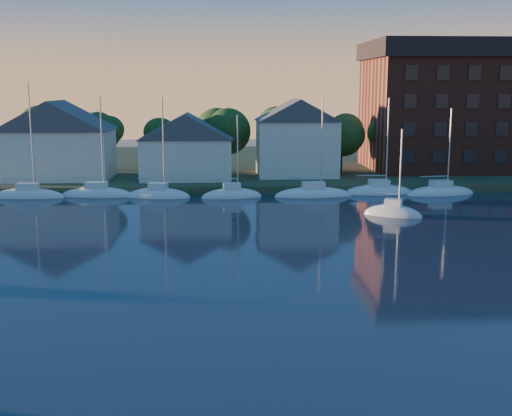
{
  "coord_description": "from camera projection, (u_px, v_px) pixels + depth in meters",
  "views": [
    {
      "loc": [
        -1.86,
        -22.99,
        12.33
      ],
      "look_at": [
        0.68,
        22.0,
        3.77
      ],
      "focal_mm": 45.0,
      "sensor_mm": 36.0,
      "label": 1
    }
  ],
  "objects": [
    {
      "name": "tree_line",
      "position": [
        249.0,
        126.0,
        85.52
      ],
      "size": [
        93.4,
        5.4,
        8.9
      ],
      "color": "#382819",
      "rests_on": "shoreline_land"
    },
    {
      "name": "condo_block",
      "position": [
        478.0,
        105.0,
        88.72
      ],
      "size": [
        31.0,
        17.0,
        17.4
      ],
      "color": "brown",
      "rests_on": "shoreline_land"
    },
    {
      "name": "moored_fleet",
      "position": [
        166.0,
        196.0,
        72.56
      ],
      "size": [
        71.5,
        2.4,
        12.05
      ],
      "color": "silver",
      "rests_on": "ground"
    },
    {
      "name": "clubhouse_west",
      "position": [
        57.0,
        139.0,
        79.52
      ],
      "size": [
        13.65,
        9.45,
        9.64
      ],
      "color": "silver",
      "rests_on": "shoreline_land"
    },
    {
      "name": "ground",
      "position": [
        270.0,
        408.0,
        24.96
      ],
      "size": [
        260.0,
        260.0,
        0.0
      ],
      "primitive_type": "plane",
      "color": "black",
      "rests_on": "ground"
    },
    {
      "name": "clubhouse_east",
      "position": [
        297.0,
        137.0,
        82.15
      ],
      "size": [
        10.5,
        8.4,
        9.8
      ],
      "color": "silver",
      "rests_on": "shoreline_land"
    },
    {
      "name": "drifting_sailboat_right",
      "position": [
        393.0,
        215.0,
        62.04
      ],
      "size": [
        5.92,
        4.34,
        9.48
      ],
      "rotation": [
        0.0,
        0.0,
        -0.48
      ],
      "color": "silver",
      "rests_on": "ground"
    },
    {
      "name": "wooden_dock",
      "position": [
        236.0,
        192.0,
        75.96
      ],
      "size": [
        120.0,
        3.0,
        1.0
      ],
      "primitive_type": "cube",
      "color": "brown",
      "rests_on": "ground"
    },
    {
      "name": "clubhouse_centre",
      "position": [
        186.0,
        145.0,
        79.57
      ],
      "size": [
        11.55,
        8.4,
        8.08
      ],
      "color": "silver",
      "rests_on": "shoreline_land"
    },
    {
      "name": "shoreline_land",
      "position": [
        232.0,
        168.0,
        98.52
      ],
      "size": [
        160.0,
        50.0,
        2.0
      ],
      "primitive_type": "cube",
      "color": "#343F24",
      "rests_on": "ground"
    }
  ]
}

